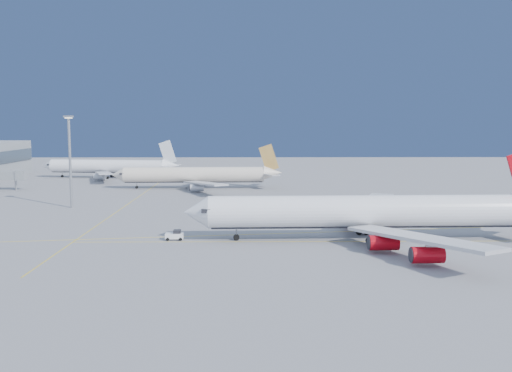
# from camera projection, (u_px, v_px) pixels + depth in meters

# --- Properties ---
(ground) EXTENTS (500.00, 500.00, 0.00)m
(ground) POSITION_uv_depth(u_px,v_px,m) (271.00, 228.00, 127.81)
(ground) COLOR slate
(ground) RESTS_ON ground
(taxiway_lines) EXTENTS (118.86, 140.00, 0.02)m
(taxiway_lines) POSITION_uv_depth(u_px,v_px,m) (207.00, 224.00, 133.93)
(taxiway_lines) COLOR yellow
(taxiway_lines) RESTS_ON ground
(airliner_virgin) EXTENTS (75.45, 67.86, 18.63)m
(airliner_virgin) POSITION_uv_depth(u_px,v_px,m) (371.00, 212.00, 115.59)
(airliner_virgin) COLOR white
(airliner_virgin) RESTS_ON ground
(airliner_etihad) EXTENTS (60.75, 56.22, 15.88)m
(airliner_etihad) POSITION_uv_depth(u_px,v_px,m) (198.00, 175.00, 203.16)
(airliner_etihad) COLOR beige
(airliner_etihad) RESTS_ON ground
(airliner_third) EXTENTS (60.24, 55.08, 16.17)m
(airliner_third) POSITION_uv_depth(u_px,v_px,m) (110.00, 166.00, 239.86)
(airliner_third) COLOR white
(airliner_third) RESTS_ON ground
(pushback_tug) EXTENTS (3.70, 2.31, 2.06)m
(pushback_tug) POSITION_uv_depth(u_px,v_px,m) (175.00, 235.00, 115.51)
(pushback_tug) COLOR white
(pushback_tug) RESTS_ON ground
(light_mast) EXTENTS (2.20, 2.20, 25.45)m
(light_mast) POSITION_uv_depth(u_px,v_px,m) (70.00, 154.00, 156.68)
(light_mast) COLOR gray
(light_mast) RESTS_ON ground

